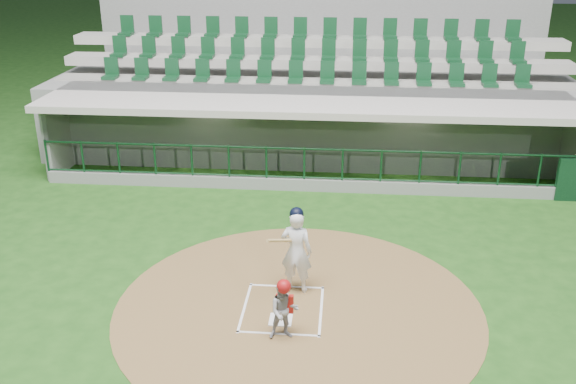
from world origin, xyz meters
name	(u,v)px	position (x,y,z in m)	size (l,w,h in m)	color
ground	(284,301)	(0.00, 0.00, 0.00)	(120.00, 120.00, 0.00)	#1A4413
dirt_circle	(298,307)	(0.30, -0.20, 0.01)	(7.20, 7.20, 0.01)	brown
home_plate	(281,320)	(0.00, -0.70, 0.02)	(0.43, 0.43, 0.02)	white
batter_box_chalk	(283,309)	(0.00, -0.30, 0.02)	(1.55, 1.80, 0.01)	white
dugout_structure	(312,139)	(0.11, 7.83, 0.96)	(16.40, 3.70, 3.00)	slate
seating_deck	(314,100)	(0.00, 10.91, 1.42)	(17.00, 6.72, 5.15)	slate
batter	(296,250)	(0.20, 0.45, 0.93)	(0.89, 0.91, 1.84)	white
catcher	(284,309)	(0.11, -1.22, 0.60)	(0.61, 0.52, 1.18)	#95959A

